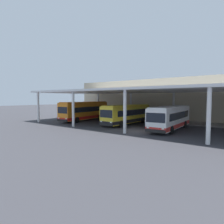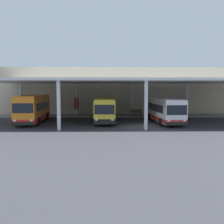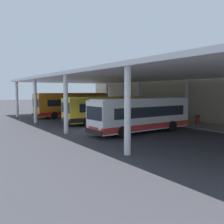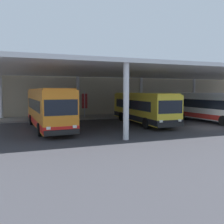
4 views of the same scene
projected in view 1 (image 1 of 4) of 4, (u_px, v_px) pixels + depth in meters
name	position (u px, v px, depth m)	size (l,w,h in m)	color
ground_plane	(135.00, 131.00, 25.84)	(200.00, 200.00, 0.00)	#333338
platform_kerb	(170.00, 122.00, 35.11)	(42.00, 4.50, 0.18)	gray
station_building_facade	(176.00, 99.00, 37.39)	(48.00, 1.60, 8.12)	#C1B293
canopy_shelter	(154.00, 91.00, 29.81)	(40.00, 17.00, 5.55)	silver
bus_nearest_bay	(85.00, 111.00, 37.63)	(3.30, 11.48, 3.57)	orange
bus_second_bay	(127.00, 114.00, 31.96)	(2.84, 10.57, 3.17)	yellow
bus_middle_bay	(170.00, 118.00, 26.56)	(3.13, 10.65, 3.17)	white
bench_waiting	(173.00, 119.00, 34.74)	(1.80, 0.45, 0.92)	brown
trash_bin	(187.00, 119.00, 33.25)	(0.52, 0.52, 0.98)	maroon
banner_sign	(125.00, 109.00, 39.81)	(0.70, 0.12, 3.20)	#B2B2B7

